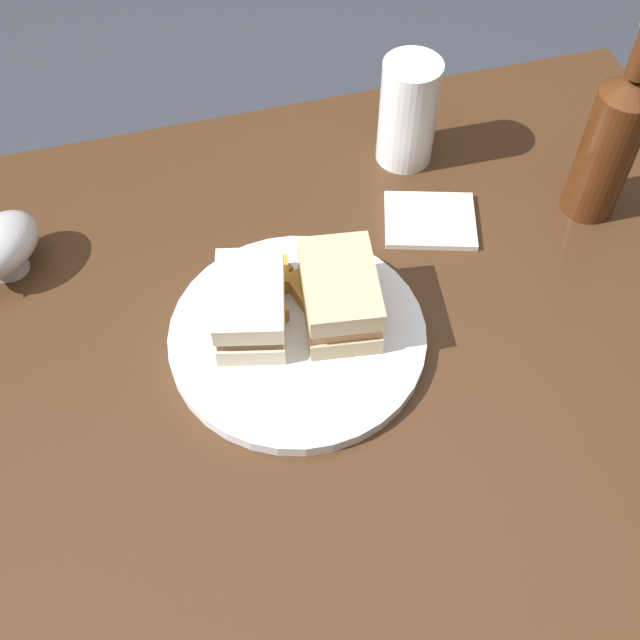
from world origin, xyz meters
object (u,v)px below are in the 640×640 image
(sandwich_half_right, at_px, (250,306))
(cider_bottle, at_px, (611,141))
(napkin, at_px, (430,220))
(plate, at_px, (298,337))
(pint_glass, at_px, (407,119))
(sandwich_half_left, at_px, (339,295))

(sandwich_half_right, bearing_deg, cider_bottle, 9.79)
(napkin, bearing_deg, plate, -147.38)
(plate, distance_m, pint_glass, 0.33)
(sandwich_half_left, xyz_separation_m, napkin, (0.15, 0.12, -0.05))
(sandwich_half_left, height_order, pint_glass, pint_glass)
(pint_glass, bearing_deg, cider_bottle, -37.77)
(plate, distance_m, sandwich_half_left, 0.07)
(pint_glass, height_order, napkin, pint_glass)
(cider_bottle, bearing_deg, sandwich_half_left, -165.57)
(sandwich_half_right, distance_m, cider_bottle, 0.45)
(sandwich_half_left, bearing_deg, sandwich_half_right, 171.92)
(plate, relative_size, sandwich_half_right, 2.26)
(plate, xyz_separation_m, sandwich_half_right, (-0.04, 0.03, 0.04))
(napkin, bearing_deg, cider_bottle, -7.30)
(sandwich_half_right, bearing_deg, sandwich_half_left, -8.08)
(sandwich_half_right, height_order, cider_bottle, cider_bottle)
(pint_glass, bearing_deg, sandwich_half_left, -123.75)
(plate, xyz_separation_m, napkin, (0.20, 0.13, -0.00))
(sandwich_half_left, xyz_separation_m, sandwich_half_right, (-0.09, 0.01, -0.00))
(plate, bearing_deg, cider_bottle, 14.47)
(sandwich_half_right, xyz_separation_m, pint_glass, (0.25, 0.22, 0.01))
(pint_glass, bearing_deg, napkin, -93.69)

